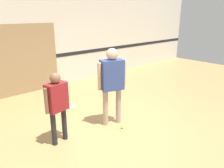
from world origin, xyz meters
name	(u,v)px	position (x,y,z in m)	size (l,w,h in m)	color
ground_plane	(115,128)	(0.00, 0.00, 0.00)	(16.00, 16.00, 0.00)	tan
wall_back	(37,40)	(0.00, 3.53, 1.60)	(16.00, 0.07, 3.20)	silver
wall_panel	(2,63)	(-1.13, 3.47, 1.05)	(3.37, 0.05, 2.09)	#9E7F56
person_instructor	(112,79)	(0.11, 0.20, 1.05)	(0.61, 0.40, 1.70)	tan
person_student_left	(57,101)	(-1.14, 0.33, 0.86)	(0.52, 0.28, 1.38)	#232328
racket_spare_on_floor	(72,106)	(-0.07, 1.58, 0.01)	(0.53, 0.33, 0.03)	#C6D838
tennis_ball_near_instructor	(122,127)	(0.11, -0.13, 0.03)	(0.07, 0.07, 0.07)	#CCE038
tennis_ball_by_spare_racket	(69,103)	(-0.03, 1.80, 0.03)	(0.07, 0.07, 0.07)	#CCE038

